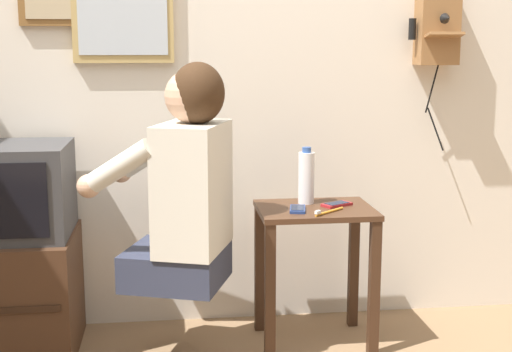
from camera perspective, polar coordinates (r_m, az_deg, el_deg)
The scene contains 9 objects.
wall_back at distance 3.09m, azimuth -3.42°, elevation 11.45°, with size 6.80×0.05×2.55m.
side_table at distance 2.92m, azimuth 4.73°, elevation -5.41°, with size 0.46×0.36×0.57m.
person at distance 2.69m, azimuth -5.66°, elevation -0.61°, with size 0.59×0.51×0.85m.
tv_stand at distance 3.04m, azimuth -19.51°, elevation -8.94°, with size 0.57×0.49×0.48m.
wall_phone_antique at distance 3.22m, azimuth 14.31°, elevation 11.70°, with size 0.21×0.18×0.76m.
cell_phone_held at distance 2.82m, azimuth 3.35°, elevation -2.65°, with size 0.08×0.13×0.01m.
cell_phone_spare at distance 2.92m, azimuth 6.48°, elevation -2.27°, with size 0.14×0.11×0.01m.
water_bottle at distance 2.94m, azimuth 4.04°, elevation -0.09°, with size 0.07×0.07×0.23m.
toothbrush at distance 2.78m, azimuth 5.73°, elevation -2.86°, with size 0.14×0.12×0.02m.
Camera 1 is at (-0.20, -1.83, 1.22)m, focal length 50.00 mm.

